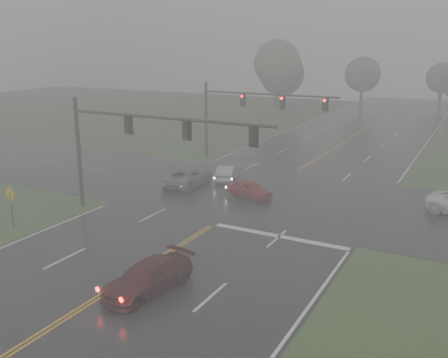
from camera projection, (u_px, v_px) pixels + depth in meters
The scene contains 15 objects.
ground at pixel (37, 337), 19.67m from camera, with size 180.00×180.00×0.00m, color #2A481F.
main_road at pixel (251, 201), 36.72m from camera, with size 18.00×160.00×0.02m, color black.
cross_street at pixel (262, 194), 38.42m from camera, with size 120.00×14.00×0.02m, color black.
stop_bar at pixel (279, 237), 29.90m from camera, with size 8.50×0.50×0.01m, color silver.
sedan_maroon at pixel (149, 291), 23.28m from camera, with size 1.97×4.86×1.41m, color #3D0B0F.
sedan_red at pixel (249, 198), 37.53m from camera, with size 1.49×3.70×1.26m, color maroon.
sedan_silver at pixel (227, 180), 42.29m from camera, with size 1.39×3.98×1.31m, color #A0A3A8.
car_grey at pixel (188, 185), 40.77m from camera, with size 2.42×5.25×1.46m, color slate.
signal_gantry_near at pixel (131, 136), 32.20m from camera, with size 14.92×0.34×7.69m.
signal_gantry_far at pixel (244, 107), 47.60m from camera, with size 13.55×0.38×7.58m.
sign_diamond_west at pixel (11, 199), 31.17m from camera, with size 1.10×0.23×2.67m.
tree_nw_a at pixel (282, 74), 78.11m from camera, with size 6.95×6.95×10.21m.
tree_n_mid at pixel (363, 74), 88.11m from camera, with size 6.19×6.19×9.10m.
tree_nw_b at pixel (277, 63), 86.99m from camera, with size 8.19×8.19×12.03m.
tree_n_far at pixel (442, 78), 89.33m from camera, with size 5.50×5.50×8.08m.
Camera 1 is at (14.68, -11.85, 11.16)m, focal length 40.00 mm.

